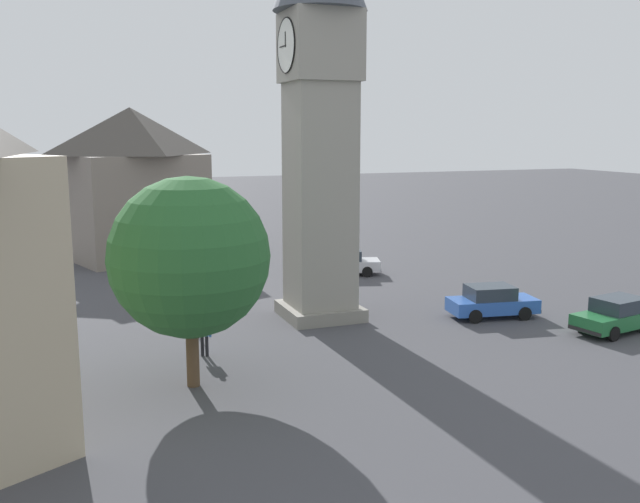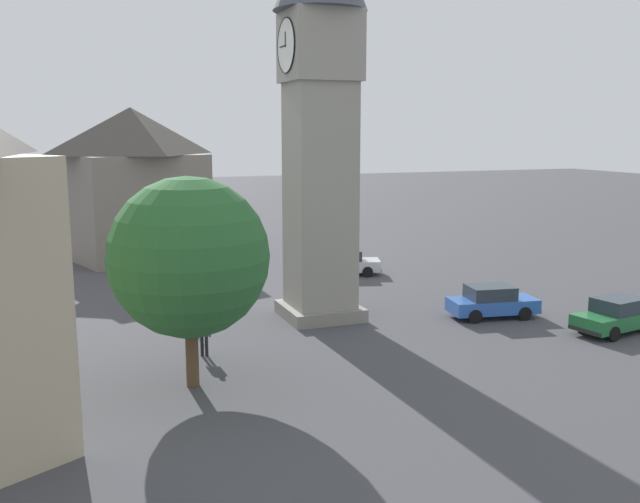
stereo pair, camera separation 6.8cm
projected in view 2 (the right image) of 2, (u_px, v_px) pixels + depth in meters
ground_plane at (320, 317)px, 32.89m from camera, size 200.00×200.00×0.00m
clock_tower at (320, 66)px, 30.90m from camera, size 4.19×4.19×19.75m
car_blue_kerb at (617, 315)px, 30.31m from camera, size 2.41×4.36×1.53m
car_silver_kerb at (345, 262)px, 42.44m from camera, size 2.86×4.45×1.53m
car_red_corner at (492, 302)px, 32.72m from camera, size 2.33×4.35×1.53m
pedestrian at (204, 331)px, 27.06m from camera, size 0.34×0.52×1.69m
tree at (189, 257)px, 23.29m from camera, size 5.44×5.44×7.25m
building_terrace_right at (133, 182)px, 47.57m from camera, size 9.73×10.64×10.25m
road_sign at (181, 279)px, 32.37m from camera, size 0.60×0.07×2.80m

